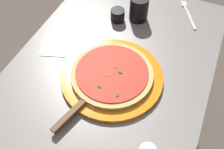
% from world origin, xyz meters
% --- Properties ---
extents(restaurant_table, '(1.05, 0.69, 0.76)m').
position_xyz_m(restaurant_table, '(0.00, 0.00, 0.60)').
color(restaurant_table, black).
rests_on(restaurant_table, ground_plane).
extents(serving_plate, '(0.35, 0.35, 0.02)m').
position_xyz_m(serving_plate, '(0.03, 0.02, 0.77)').
color(serving_plate, orange).
rests_on(serving_plate, restaurant_table).
extents(pizza, '(0.28, 0.28, 0.02)m').
position_xyz_m(pizza, '(0.03, 0.02, 0.79)').
color(pizza, '#DBB26B').
rests_on(pizza, serving_plate).
extents(pizza_server, '(0.22, 0.10, 0.01)m').
position_xyz_m(pizza_server, '(0.19, -0.02, 0.78)').
color(pizza_server, silver).
rests_on(pizza_server, serving_plate).
extents(cup_tall_drink, '(0.08, 0.08, 0.10)m').
position_xyz_m(cup_tall_drink, '(-0.30, 0.00, 0.81)').
color(cup_tall_drink, black).
rests_on(cup_tall_drink, restaurant_table).
extents(cup_small_sauce, '(0.06, 0.06, 0.05)m').
position_xyz_m(cup_small_sauce, '(-0.26, -0.07, 0.79)').
color(cup_small_sauce, black).
rests_on(cup_small_sauce, restaurant_table).
extents(napkin_loose_left, '(0.16, 0.14, 0.00)m').
position_xyz_m(napkin_loose_left, '(-0.04, -0.24, 0.76)').
color(napkin_loose_left, white).
rests_on(napkin_loose_left, restaurant_table).
extents(fork, '(0.17, 0.11, 0.00)m').
position_xyz_m(fork, '(-0.41, 0.18, 0.76)').
color(fork, silver).
rests_on(fork, restaurant_table).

